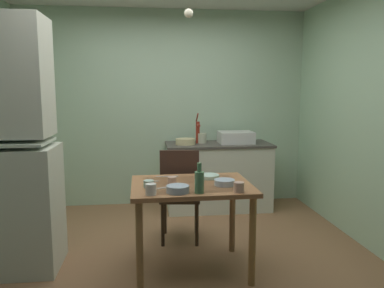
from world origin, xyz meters
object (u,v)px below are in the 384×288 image
object	(u,v)px
chair_far_side	(180,194)
hand_pump	(198,130)
mixing_bowl_counter	(185,142)
glass_bottle	(199,181)
hutch_cabinet	(3,155)
sink_basin	(236,137)
serving_bowl_wide	(224,182)
dining_table	(191,196)
teacup_mint	(172,181)

from	to	relation	value
chair_far_side	hand_pump	bearing A→B (deg)	73.57
hand_pump	mixing_bowl_counter	world-z (taller)	hand_pump
mixing_bowl_counter	glass_bottle	size ratio (longest dim) A/B	1.05
hutch_cabinet	sink_basin	size ratio (longest dim) A/B	4.89
hutch_cabinet	chair_far_side	world-z (taller)	hutch_cabinet
chair_far_side	glass_bottle	bearing A→B (deg)	-85.55
chair_far_side	mixing_bowl_counter	bearing A→B (deg)	81.15
hutch_cabinet	glass_bottle	world-z (taller)	hutch_cabinet
mixing_bowl_counter	glass_bottle	xyz separation A→B (m)	(-0.09, -1.95, -0.04)
serving_bowl_wide	glass_bottle	xyz separation A→B (m)	(-0.24, -0.22, 0.07)
hutch_cabinet	dining_table	distance (m)	1.62
hand_pump	mixing_bowl_counter	size ratio (longest dim) A/B	1.57
chair_far_side	teacup_mint	size ratio (longest dim) A/B	12.56
hutch_cabinet	teacup_mint	xyz separation A→B (m)	(1.40, -0.21, -0.21)
chair_far_side	teacup_mint	distance (m)	0.69
hand_pump	serving_bowl_wide	distance (m)	1.84
mixing_bowl_counter	hand_pump	bearing A→B (deg)	28.90
dining_table	chair_far_side	size ratio (longest dim) A/B	1.04
hand_pump	teacup_mint	size ratio (longest dim) A/B	5.03
sink_basin	hand_pump	bearing A→B (deg)	174.74
serving_bowl_wide	glass_bottle	distance (m)	0.33
dining_table	glass_bottle	bearing A→B (deg)	-84.90
hutch_cabinet	dining_table	bearing A→B (deg)	-7.87
teacup_mint	sink_basin	bearing A→B (deg)	60.93
sink_basin	hutch_cabinet	bearing A→B (deg)	-147.71
hutch_cabinet	chair_far_side	size ratio (longest dim) A/B	2.21
hutch_cabinet	mixing_bowl_counter	bearing A→B (deg)	40.40
mixing_bowl_counter	glass_bottle	distance (m)	1.95
glass_bottle	dining_table	bearing A→B (deg)	95.10
hutch_cabinet	sink_basin	world-z (taller)	hutch_cabinet
mixing_bowl_counter	serving_bowl_wide	size ratio (longest dim) A/B	1.47
sink_basin	dining_table	bearing A→B (deg)	-114.65
sink_basin	hand_pump	size ratio (longest dim) A/B	1.13
chair_far_side	teacup_mint	world-z (taller)	chair_far_side
hutch_cabinet	hand_pump	distance (m)	2.41
hutch_cabinet	hand_pump	size ratio (longest dim) A/B	5.52
chair_far_side	glass_bottle	size ratio (longest dim) A/B	4.12
chair_far_side	serving_bowl_wide	xyz separation A→B (m)	(0.31, -0.70, 0.28)
mixing_bowl_counter	teacup_mint	world-z (taller)	mixing_bowl_counter
mixing_bowl_counter	sink_basin	bearing A→B (deg)	4.31
hand_pump	teacup_mint	world-z (taller)	hand_pump
hand_pump	chair_far_side	xyz separation A→B (m)	(-0.33, -1.13, -0.52)
serving_bowl_wide	teacup_mint	distance (m)	0.44
glass_bottle	mixing_bowl_counter	bearing A→B (deg)	87.35
serving_bowl_wide	glass_bottle	size ratio (longest dim) A/B	0.72
mixing_bowl_counter	chair_far_side	bearing A→B (deg)	-98.85
hand_pump	serving_bowl_wide	world-z (taller)	hand_pump
sink_basin	chair_far_side	xyz separation A→B (m)	(-0.82, -1.09, -0.43)
mixing_bowl_counter	serving_bowl_wide	xyz separation A→B (m)	(0.15, -1.73, -0.11)
sink_basin	mixing_bowl_counter	bearing A→B (deg)	-175.69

